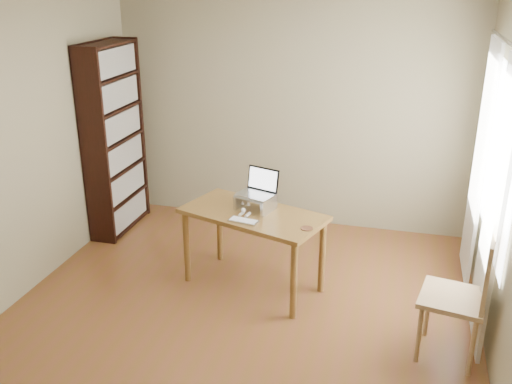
# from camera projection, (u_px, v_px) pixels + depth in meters

# --- Properties ---
(room) EXTENTS (4.04, 4.54, 2.64)m
(room) POSITION_uv_depth(u_px,v_px,m) (236.00, 178.00, 4.33)
(room) COLOR brown
(room) RESTS_ON ground
(bookshelf) EXTENTS (0.30, 0.90, 2.10)m
(bookshelf) POSITION_uv_depth(u_px,v_px,m) (114.00, 139.00, 6.26)
(bookshelf) COLOR black
(bookshelf) RESTS_ON ground
(curtains) EXTENTS (0.03, 1.90, 2.25)m
(curtains) POSITION_uv_depth(u_px,v_px,m) (486.00, 182.00, 4.64)
(curtains) COLOR white
(curtains) RESTS_ON ground
(desk) EXTENTS (1.41, 1.01, 0.75)m
(desk) POSITION_uv_depth(u_px,v_px,m) (253.00, 224.00, 5.16)
(desk) COLOR brown
(desk) RESTS_ON ground
(laptop_stand) EXTENTS (0.32, 0.25, 0.13)m
(laptop_stand) POSITION_uv_depth(u_px,v_px,m) (255.00, 201.00, 5.16)
(laptop_stand) COLOR silver
(laptop_stand) RESTS_ON desk
(laptop) EXTENTS (0.37, 0.36, 0.23)m
(laptop) POSITION_uv_depth(u_px,v_px,m) (257.00, 188.00, 5.17)
(laptop) COLOR silver
(laptop) RESTS_ON laptop_stand
(keyboard) EXTENTS (0.27, 0.15, 0.02)m
(keyboard) POSITION_uv_depth(u_px,v_px,m) (243.00, 221.00, 4.92)
(keyboard) COLOR silver
(keyboard) RESTS_ON desk
(coaster) EXTENTS (0.10, 0.10, 0.01)m
(coaster) POSITION_uv_depth(u_px,v_px,m) (307.00, 228.00, 4.80)
(coaster) COLOR #562F1D
(coaster) RESTS_ON desk
(cat) EXTENTS (0.23, 0.47, 0.13)m
(cat) POSITION_uv_depth(u_px,v_px,m) (253.00, 202.00, 5.20)
(cat) COLOR #4F453E
(cat) RESTS_ON desk
(chair) EXTENTS (0.54, 0.54, 1.06)m
(chair) POSITION_uv_depth(u_px,v_px,m) (466.00, 291.00, 4.20)
(chair) COLOR tan
(chair) RESTS_ON ground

